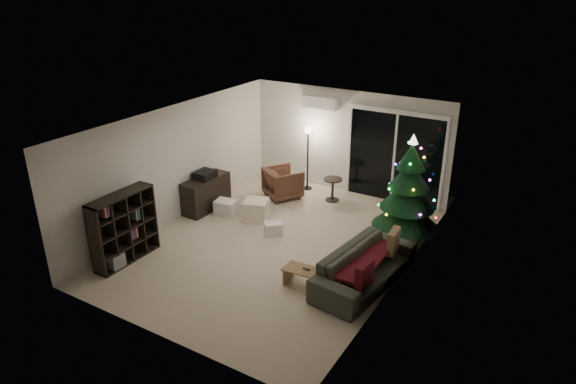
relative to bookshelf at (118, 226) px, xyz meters
name	(u,v)px	position (x,y,z in m)	size (l,w,h in m)	color
room	(332,178)	(2.71, 3.41, 0.35)	(6.50, 7.51, 2.60)	beige
bookshelf	(118,226)	(0.00, 0.00, 0.00)	(0.34, 1.33, 1.33)	black
media_cabinet	(206,194)	(0.00, 2.54, -0.29)	(0.46, 1.22, 0.76)	black
stereo	(205,175)	(0.00, 2.54, 0.18)	(0.39, 0.46, 0.16)	black
armchair	(283,183)	(1.14, 4.02, -0.30)	(0.77, 0.80, 0.72)	#4E3222
ottoman	(256,210)	(1.27, 2.67, -0.44)	(0.50, 0.50, 0.45)	white
cardboard_box_a	(226,207)	(0.54, 2.54, -0.50)	(0.46, 0.35, 0.33)	silver
cardboard_box_b	(274,229)	(1.97, 2.28, -0.54)	(0.36, 0.27, 0.25)	silver
side_table	(333,190)	(2.25, 4.44, -0.39)	(0.44, 0.44, 0.55)	black
floor_lamp	(308,160)	(1.39, 4.77, 0.10)	(0.25, 0.25, 1.54)	black
sofa	(365,267)	(4.30, 1.54, -0.34)	(2.24, 0.88, 0.65)	#2B2F28
sofa_throw	(360,258)	(4.20, 1.54, -0.19)	(0.70, 1.62, 0.05)	#59101E
cushion_a	(393,241)	(4.55, 2.19, -0.07)	(0.13, 0.43, 0.43)	#7B6148
cushion_b	(364,275)	(4.55, 0.89, -0.07)	(0.13, 0.43, 0.43)	#59101E
coffee_table	(314,280)	(3.64, 0.93, -0.50)	(1.07, 0.37, 0.34)	#955C32
remote_a	(306,269)	(3.49, 0.93, -0.32)	(0.13, 0.04, 0.02)	black
remote_b	(321,272)	(3.74, 0.98, -0.32)	(0.12, 0.04, 0.02)	slate
christmas_tree	(409,188)	(4.32, 3.55, 0.42)	(1.35, 1.35, 2.18)	#123C22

